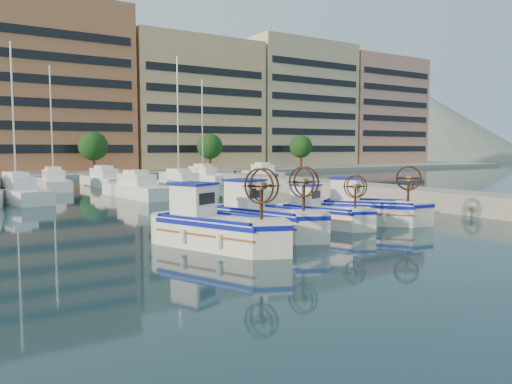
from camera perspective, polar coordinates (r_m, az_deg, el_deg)
The scene contains 9 objects.
ground at distance 22.15m, azimuth 7.32°, elevation -5.08°, with size 300.00×300.00×0.00m, color #1A3244.
quay at distance 36.75m, azimuth 14.98°, elevation -0.27°, with size 3.00×60.00×1.20m, color gray.
waterfront at distance 85.33m, azimuth -16.74°, elevation 9.65°, with size 180.00×40.00×25.60m.
hill_east at distance 199.47m, azimuth 18.18°, elevation 3.64°, with size 160.00×160.00×50.00m, color slate.
yacht_marina at distance 46.17m, azimuth -18.33°, elevation 0.60°, with size 39.70×21.80×11.50m.
fishing_boat_a at distance 19.57m, azimuth -4.61°, elevation -3.81°, with size 3.74×5.25×3.16m.
fishing_boat_b at distance 22.22m, azimuth 0.91°, elevation -2.77°, with size 3.37×5.15×3.12m.
fishing_boat_c at distance 24.97m, azimuth 7.58°, elevation -2.28°, with size 2.92×4.32×2.61m.
fishing_boat_d at distance 26.50m, azimuth 12.52°, elevation -1.70°, with size 4.35×4.81×2.99m.
Camera 1 is at (-13.96, -16.76, 3.86)m, focal length 35.00 mm.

